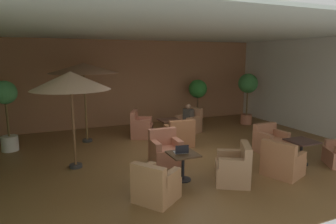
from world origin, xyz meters
The scene contains 23 objects.
ground_plane centered at (0.00, 0.00, -0.01)m, with size 11.37×8.46×0.02m, color brown.
wall_back_brick centered at (0.00, 4.19, 1.72)m, with size 11.37×0.08×3.44m, color #9B6543.
wall_right_plain centered at (5.64, 0.00, 1.72)m, with size 0.08×8.46×3.44m, color silver.
ceiling_slab centered at (0.00, 0.00, 3.47)m, with size 11.37×8.46×0.06m, color silver.
cafe_table_front_left centered at (-0.55, -1.75, 0.47)m, with size 0.63×0.63×0.64m.
armchair_front_left_north centered at (0.44, -2.31, 0.33)m, with size 1.01×1.04×0.90m.
armchair_front_left_east centered at (-0.51, -0.61, 0.33)m, with size 0.78×0.73×0.89m.
armchair_front_left_south centered at (-1.46, -2.42, 0.31)m, with size 1.02×1.02×0.81m.
cafe_table_front_right centered at (2.75, -2.03, 0.48)m, with size 0.69×0.69×0.64m.
armchair_front_right_north centered at (2.70, -0.95, 0.31)m, with size 0.81×0.78×0.82m.
armchair_front_right_east centered at (1.73, -2.42, 0.31)m, with size 0.98×1.01×0.86m.
cafe_table_mid_center centered at (0.59, 1.66, 0.48)m, with size 0.71×0.71×0.64m.
armchair_mid_center_north centered at (0.49, 0.66, 0.32)m, with size 0.88×0.84×0.87m.
armchair_mid_center_east centered at (1.53, 2.02, 0.33)m, with size 0.99×0.94×0.91m.
armchair_mid_center_south centered at (-0.32, 2.09, 0.34)m, with size 0.96×0.98×0.94m.
patio_umbrella_tall_red centered at (-2.14, 2.27, 2.41)m, with size 2.20×2.20×2.59m.
patio_umbrella_center_beige centered at (-2.73, 0.02, 2.19)m, with size 1.91×1.91×2.43m.
potted_tree_left_corner centered at (-4.40, 2.19, 1.39)m, with size 0.69×0.69×2.10m.
potted_tree_mid_left centered at (2.66, 3.46, 1.31)m, with size 0.78×0.78×1.84m.
potted_tree_mid_right centered at (4.37, 2.32, 1.49)m, with size 0.80×0.80×2.11m.
patron_blue_shirt centered at (1.49, 2.01, 0.73)m, with size 0.34×0.42×0.62m.
iced_drink_cup centered at (-0.46, -1.71, 0.69)m, with size 0.08×0.08×0.11m, color white.
open_laptop centered at (-0.57, -1.71, 0.69)m, with size 0.34×0.27×0.20m.
Camera 1 is at (-3.29, -7.35, 2.76)m, focal length 30.97 mm.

